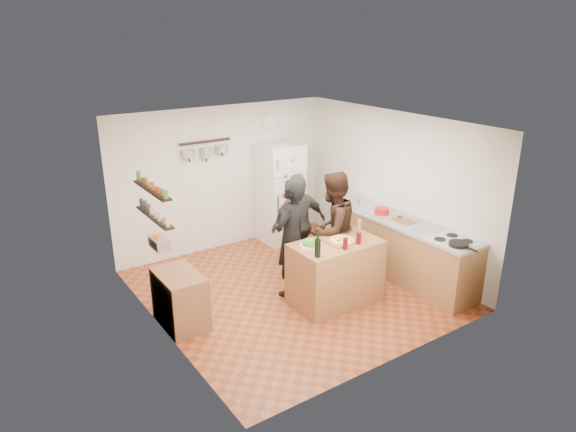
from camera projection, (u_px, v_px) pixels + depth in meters
room_shell at (277, 204)px, 7.58m from camera, size 4.20×4.20×4.20m
prep_island at (336, 272)px, 7.24m from camera, size 1.25×0.72×0.91m
pizza_board at (342, 241)px, 7.11m from camera, size 0.42×0.34×0.02m
pizza at (342, 240)px, 7.10m from camera, size 0.34×0.34×0.02m
salad_bowl at (310, 246)px, 6.89m from camera, size 0.27×0.27×0.05m
wine_bottle at (318, 248)px, 6.61m from camera, size 0.08×0.08×0.24m
wine_glass_near at (345, 244)px, 6.84m from camera, size 0.07×0.07×0.16m
wine_glass_far at (358, 238)px, 7.02m from camera, size 0.07×0.07×0.16m
pepper_mill at (359, 228)px, 7.33m from camera, size 0.06×0.06×0.19m
salt_canister at (359, 237)px, 7.13m from camera, size 0.07×0.07×0.12m
person_left at (291, 238)px, 7.33m from camera, size 0.75×0.63×1.76m
person_center at (332, 230)px, 7.60m from camera, size 0.98×0.84×1.77m
person_back at (299, 224)px, 8.03m from camera, size 0.98×0.47×1.63m
counter_run at (401, 249)px, 8.03m from camera, size 0.63×2.63×0.90m
stove_top at (454, 241)px, 7.13m from camera, size 0.60×0.62×0.02m
skillet at (459, 244)px, 6.94m from camera, size 0.26×0.26×0.05m
sink at (366, 206)px, 8.53m from camera, size 0.50×0.80×0.03m
cutting_board at (403, 221)px, 7.87m from camera, size 0.30×0.40×0.02m
red_bowl at (382, 211)px, 8.15m from camera, size 0.23×0.23×0.10m
fridge at (280, 193)px, 9.26m from camera, size 0.70×0.68×1.80m
wall_clock at (269, 121)px, 9.09m from camera, size 0.30×0.03×0.30m
spice_shelf_lower at (154, 217)px, 6.33m from camera, size 0.12×1.00×0.02m
spice_shelf_upper at (152, 190)px, 6.21m from camera, size 0.12×1.00×0.02m
produce_basket at (159, 243)px, 6.46m from camera, size 0.18×0.35×0.14m
side_table at (180, 299)px, 6.71m from camera, size 0.50×0.80×0.73m
pot_rack at (205, 142)px, 8.41m from camera, size 0.90×0.04×0.04m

